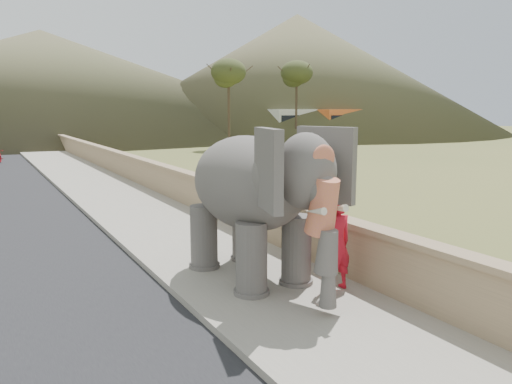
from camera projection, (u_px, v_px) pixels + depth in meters
ground at (255, 286)px, 9.15m from camera, size 160.00×160.00×0.00m
walkway at (117, 198)px, 17.72m from camera, size 3.00×120.00×0.15m
parapet at (161, 181)px, 18.44m from camera, size 0.30×120.00×1.10m
cow at (288, 166)px, 22.05m from camera, size 1.70×0.94×1.37m
distant_car at (259, 133)px, 50.38m from camera, size 4.53×2.78×1.44m
bus_white at (322, 125)px, 50.36m from camera, size 11.17×3.40×3.10m
bus_orange at (363, 125)px, 51.05m from camera, size 11.08×2.88×3.10m
hill_right at (297, 73)px, 69.93m from camera, size 56.00×56.00×16.00m
hill_far at (43, 81)px, 70.49m from camera, size 80.00×80.00×14.00m
elephant_and_man at (249, 204)px, 9.11m from camera, size 2.32×3.91×2.74m
trees at (2, 94)px, 30.95m from camera, size 41.75×43.22×9.53m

